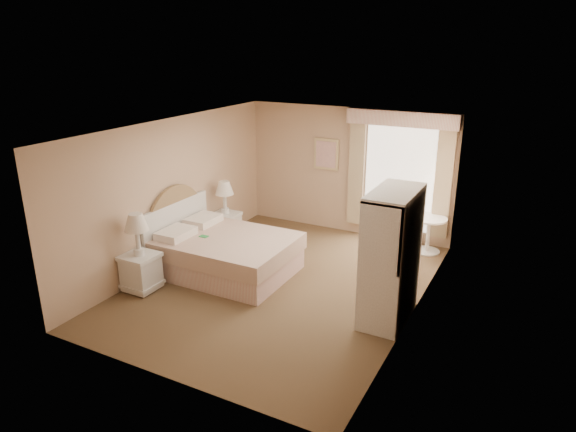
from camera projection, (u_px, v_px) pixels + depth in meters
The scene contains 9 objects.
room at pixel (281, 210), 7.83m from camera, with size 4.21×5.51×2.51m.
window at pixel (398, 174), 9.56m from camera, with size 2.05×0.22×2.51m.
framed_art at pixel (326, 154), 10.20m from camera, with size 0.52×0.04×0.62m.
bed at pixel (222, 251), 8.58m from camera, with size 2.14×1.67×1.48m.
nightstand_near at pixel (140, 262), 7.89m from camera, with size 0.51×0.51×1.24m.
nightstand_far at pixel (226, 219), 9.85m from camera, with size 0.49×0.49×1.18m.
round_table at pixel (429, 229), 9.33m from camera, with size 0.63×0.63×0.67m.
cafe_chair at pixel (400, 233), 8.82m from camera, with size 0.53×0.53×0.96m.
armoire at pixel (391, 267), 7.01m from camera, with size 0.56×1.12×1.86m.
Camera 1 is at (3.53, -6.53, 3.72)m, focal length 32.00 mm.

